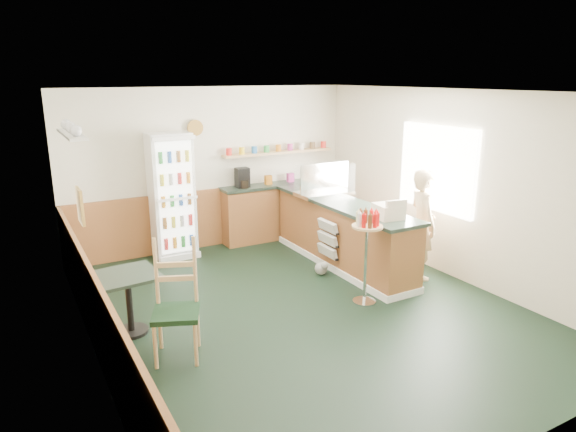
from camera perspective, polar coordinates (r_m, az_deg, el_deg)
ground at (r=6.65m, az=1.69°, el=-10.27°), size 6.00×6.00×0.00m
room_envelope at (r=6.67m, az=-3.13°, el=3.64°), size 5.04×6.02×2.72m
service_counter at (r=8.01m, az=6.05°, el=-2.27°), size 0.68×3.01×1.01m
back_counter at (r=9.31m, az=-0.88°, el=0.92°), size 2.24×0.42×1.69m
drinks_fridge at (r=8.41m, az=-12.74°, el=2.15°), size 0.66×0.55×2.01m
display_case at (r=8.23m, az=4.08°, el=4.04°), size 0.90×0.47×0.51m
cash_register at (r=7.04m, az=11.08°, el=0.53°), size 0.38×0.40×0.19m
shopkeeper at (r=7.63m, az=14.66°, el=-0.91°), size 0.54×0.63×1.61m
condiment_stand at (r=6.59m, az=8.74°, el=-2.76°), size 0.39×0.39×1.22m
newspaper_rack at (r=7.70m, az=4.43°, el=-2.59°), size 0.10×0.48×0.56m
cafe_table at (r=6.14m, az=-17.31°, el=-8.03°), size 0.72×0.72×0.73m
cafe_chair at (r=5.54m, az=-12.75°, el=-8.65°), size 0.61×0.62×1.26m
dog_doorstop at (r=7.68m, az=3.76°, el=-5.78°), size 0.19×0.25×0.23m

